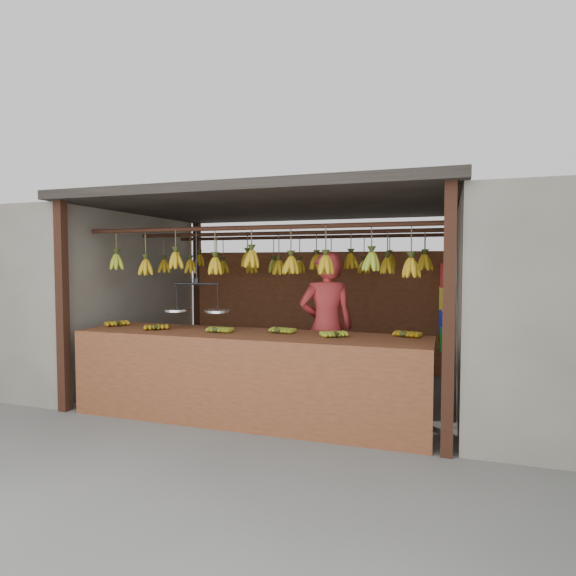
% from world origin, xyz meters
% --- Properties ---
extents(ground, '(80.00, 80.00, 0.00)m').
position_xyz_m(ground, '(0.00, 0.00, 0.00)').
color(ground, '#5B5B57').
extents(stall, '(4.30, 3.30, 2.40)m').
position_xyz_m(stall, '(0.00, 0.33, 1.97)').
color(stall, black).
rests_on(stall, ground).
extents(neighbor_left, '(3.00, 3.00, 2.30)m').
position_xyz_m(neighbor_left, '(-3.60, 0.00, 1.15)').
color(neighbor_left, slate).
rests_on(neighbor_left, ground).
extents(counter, '(3.70, 0.84, 0.96)m').
position_xyz_m(counter, '(0.03, -1.23, 0.71)').
color(counter, brown).
rests_on(counter, ground).
extents(hanging_bananas, '(3.60, 2.23, 0.39)m').
position_xyz_m(hanging_bananas, '(-0.00, 0.01, 1.61)').
color(hanging_bananas, '#92A523').
rests_on(hanging_bananas, ground).
extents(balance_scale, '(0.77, 0.33, 0.91)m').
position_xyz_m(balance_scale, '(-0.63, -1.00, 1.15)').
color(balance_scale, black).
rests_on(balance_scale, ground).
extents(vendor, '(0.75, 0.61, 1.76)m').
position_xyz_m(vendor, '(0.66, -0.25, 0.88)').
color(vendor, '#BF3333').
rests_on(vendor, ground).
extents(bag_bundles, '(0.08, 0.26, 1.22)m').
position_xyz_m(bag_bundles, '(1.94, 1.35, 1.00)').
color(bag_bundles, red).
rests_on(bag_bundles, ground).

